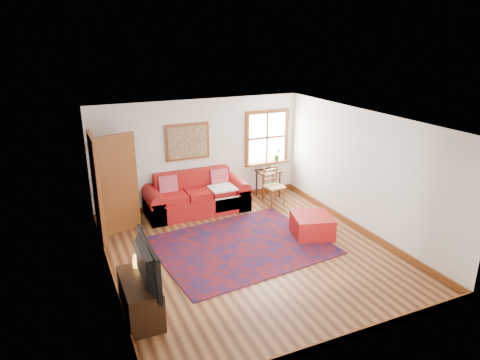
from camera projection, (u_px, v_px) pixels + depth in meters
name	position (u px, v px, depth m)	size (l,w,h in m)	color
ground	(250.00, 252.00, 8.01)	(5.50, 5.50, 0.00)	#442312
room_envelope	(250.00, 168.00, 7.49)	(5.04, 5.54, 2.52)	silver
window	(268.00, 143.00, 10.61)	(1.18, 0.20, 1.38)	white
doorway	(109.00, 186.00, 8.35)	(0.89, 1.08, 2.14)	black
framed_artwork	(187.00, 142.00, 9.74)	(1.05, 0.07, 0.85)	brown
persian_rug	(241.00, 246.00, 8.25)	(3.14, 2.52, 0.02)	#580D0C
red_leather_sofa	(197.00, 199.00, 9.80)	(2.31, 0.95, 0.90)	maroon
red_ottoman	(312.00, 225.00, 8.63)	(0.76, 0.76, 0.43)	maroon
side_table	(268.00, 175.00, 10.60)	(0.57, 0.42, 0.68)	#301C10
ladder_back_chair	(273.00, 185.00, 10.16)	(0.47, 0.45, 0.90)	tan
media_cabinet	(140.00, 298.00, 6.13)	(0.48, 1.06, 0.58)	#301C10
television	(141.00, 264.00, 5.80)	(1.15, 0.15, 0.66)	black
candle_hurricane	(136.00, 262.00, 6.36)	(0.12, 0.12, 0.18)	silver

